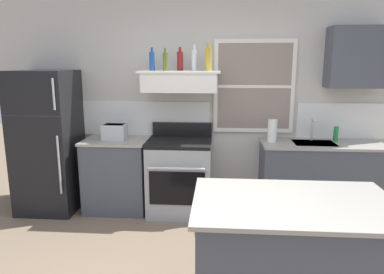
{
  "coord_description": "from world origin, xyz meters",
  "views": [
    {
      "loc": [
        0.22,
        -2.32,
        1.84
      ],
      "look_at": [
        -0.05,
        1.2,
        1.1
      ],
      "focal_mm": 33.24,
      "sensor_mm": 36.0,
      "label": 1
    }
  ],
  "objects_px": {
    "bottle_clear_tall": "(194,60)",
    "bottle_champagne_gold_foil": "(208,59)",
    "stove_range": "(180,176)",
    "bottle_blue_liqueur": "(152,61)",
    "paper_towel_roll": "(272,131)",
    "kitchen_island": "(291,261)",
    "toaster": "(115,132)",
    "bottle_olive_oil_square": "(165,61)",
    "refrigerator": "(48,142)",
    "bottle_red_label_wine": "(180,61)",
    "dish_soap_bottle": "(336,134)"
  },
  "relations": [
    {
      "from": "paper_towel_roll",
      "to": "bottle_olive_oil_square",
      "type": "bearing_deg",
      "value": 179.74
    },
    {
      "from": "refrigerator",
      "to": "bottle_blue_liqueur",
      "type": "relative_size",
      "value": 6.43
    },
    {
      "from": "stove_range",
      "to": "kitchen_island",
      "type": "height_order",
      "value": "stove_range"
    },
    {
      "from": "stove_range",
      "to": "bottle_blue_liqueur",
      "type": "relative_size",
      "value": 4.0
    },
    {
      "from": "dish_soap_bottle",
      "to": "kitchen_island",
      "type": "height_order",
      "value": "dish_soap_bottle"
    },
    {
      "from": "stove_range",
      "to": "bottle_olive_oil_square",
      "type": "relative_size",
      "value": 4.17
    },
    {
      "from": "bottle_olive_oil_square",
      "to": "dish_soap_bottle",
      "type": "relative_size",
      "value": 1.45
    },
    {
      "from": "bottle_olive_oil_square",
      "to": "bottle_clear_tall",
      "type": "height_order",
      "value": "bottle_clear_tall"
    },
    {
      "from": "bottle_clear_tall",
      "to": "bottle_champagne_gold_foil",
      "type": "bearing_deg",
      "value": -26.64
    },
    {
      "from": "bottle_blue_liqueur",
      "to": "kitchen_island",
      "type": "height_order",
      "value": "bottle_blue_liqueur"
    },
    {
      "from": "paper_towel_roll",
      "to": "kitchen_island",
      "type": "relative_size",
      "value": 0.19
    },
    {
      "from": "toaster",
      "to": "bottle_blue_liqueur",
      "type": "height_order",
      "value": "bottle_blue_liqueur"
    },
    {
      "from": "toaster",
      "to": "kitchen_island",
      "type": "bearing_deg",
      "value": -45.82
    },
    {
      "from": "stove_range",
      "to": "bottle_blue_liqueur",
      "type": "height_order",
      "value": "bottle_blue_liqueur"
    },
    {
      "from": "bottle_olive_oil_square",
      "to": "kitchen_island",
      "type": "bearing_deg",
      "value": -58.19
    },
    {
      "from": "toaster",
      "to": "bottle_champagne_gold_foil",
      "type": "relative_size",
      "value": 0.92
    },
    {
      "from": "toaster",
      "to": "bottle_blue_liqueur",
      "type": "relative_size",
      "value": 1.09
    },
    {
      "from": "dish_soap_bottle",
      "to": "bottle_clear_tall",
      "type": "bearing_deg",
      "value": 179.96
    },
    {
      "from": "toaster",
      "to": "bottle_clear_tall",
      "type": "distance_m",
      "value": 1.31
    },
    {
      "from": "bottle_red_label_wine",
      "to": "bottle_clear_tall",
      "type": "distance_m",
      "value": 0.17
    },
    {
      "from": "bottle_champagne_gold_foil",
      "to": "toaster",
      "type": "bearing_deg",
      "value": -178.53
    },
    {
      "from": "bottle_red_label_wine",
      "to": "bottle_clear_tall",
      "type": "height_order",
      "value": "bottle_clear_tall"
    },
    {
      "from": "bottle_blue_liqueur",
      "to": "paper_towel_roll",
      "type": "bearing_deg",
      "value": -1.93
    },
    {
      "from": "stove_range",
      "to": "bottle_clear_tall",
      "type": "xyz_separation_m",
      "value": [
        0.17,
        0.14,
        1.41
      ]
    },
    {
      "from": "bottle_olive_oil_square",
      "to": "bottle_red_label_wine",
      "type": "height_order",
      "value": "bottle_red_label_wine"
    },
    {
      "from": "bottle_clear_tall",
      "to": "paper_towel_roll",
      "type": "relative_size",
      "value": 1.13
    },
    {
      "from": "bottle_red_label_wine",
      "to": "bottle_champagne_gold_foil",
      "type": "bearing_deg",
      "value": -13.6
    },
    {
      "from": "bottle_clear_tall",
      "to": "kitchen_island",
      "type": "height_order",
      "value": "bottle_clear_tall"
    },
    {
      "from": "refrigerator",
      "to": "bottle_blue_liqueur",
      "type": "height_order",
      "value": "bottle_blue_liqueur"
    },
    {
      "from": "bottle_champagne_gold_foil",
      "to": "paper_towel_roll",
      "type": "relative_size",
      "value": 1.2
    },
    {
      "from": "bottle_blue_liqueur",
      "to": "bottle_olive_oil_square",
      "type": "xyz_separation_m",
      "value": [
        0.17,
        -0.04,
        -0.0
      ]
    },
    {
      "from": "bottle_blue_liqueur",
      "to": "bottle_clear_tall",
      "type": "xyz_separation_m",
      "value": [
        0.5,
        0.05,
        0.01
      ]
    },
    {
      "from": "bottle_champagne_gold_foil",
      "to": "kitchen_island",
      "type": "xyz_separation_m",
      "value": [
        0.66,
        -1.89,
        -1.42
      ]
    },
    {
      "from": "bottle_olive_oil_square",
      "to": "bottle_blue_liqueur",
      "type": "bearing_deg",
      "value": 165.53
    },
    {
      "from": "bottle_olive_oil_square",
      "to": "bottle_clear_tall",
      "type": "distance_m",
      "value": 0.35
    },
    {
      "from": "bottle_clear_tall",
      "to": "dish_soap_bottle",
      "type": "height_order",
      "value": "bottle_clear_tall"
    },
    {
      "from": "bottle_blue_liqueur",
      "to": "paper_towel_roll",
      "type": "xyz_separation_m",
      "value": [
        1.44,
        -0.05,
        -0.81
      ]
    },
    {
      "from": "stove_range",
      "to": "paper_towel_roll",
      "type": "relative_size",
      "value": 4.04
    },
    {
      "from": "refrigerator",
      "to": "bottle_clear_tall",
      "type": "distance_m",
      "value": 2.08
    },
    {
      "from": "kitchen_island",
      "to": "bottle_olive_oil_square",
      "type": "bearing_deg",
      "value": 121.81
    },
    {
      "from": "refrigerator",
      "to": "bottle_champagne_gold_foil",
      "type": "distance_m",
      "value": 2.23
    },
    {
      "from": "paper_towel_roll",
      "to": "kitchen_island",
      "type": "xyz_separation_m",
      "value": [
        -0.11,
        -1.88,
        -0.59
      ]
    },
    {
      "from": "stove_range",
      "to": "bottle_olive_oil_square",
      "type": "distance_m",
      "value": 1.4
    },
    {
      "from": "refrigerator",
      "to": "toaster",
      "type": "relative_size",
      "value": 5.9
    },
    {
      "from": "stove_range",
      "to": "kitchen_island",
      "type": "xyz_separation_m",
      "value": [
        1.0,
        -1.84,
        -0.01
      ]
    },
    {
      "from": "stove_range",
      "to": "paper_towel_roll",
      "type": "height_order",
      "value": "paper_towel_roll"
    },
    {
      "from": "stove_range",
      "to": "paper_towel_roll",
      "type": "bearing_deg",
      "value": 1.93
    },
    {
      "from": "paper_towel_roll",
      "to": "toaster",
      "type": "bearing_deg",
      "value": -179.58
    },
    {
      "from": "refrigerator",
      "to": "bottle_red_label_wine",
      "type": "bearing_deg",
      "value": 5.49
    },
    {
      "from": "bottle_olive_oil_square",
      "to": "kitchen_island",
      "type": "xyz_separation_m",
      "value": [
        1.17,
        -1.88,
        -1.4
      ]
    }
  ]
}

